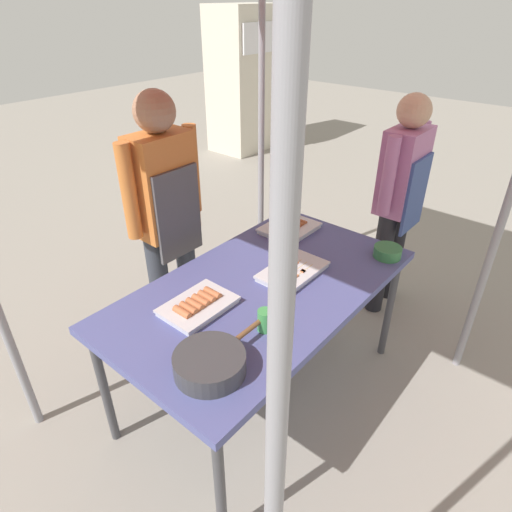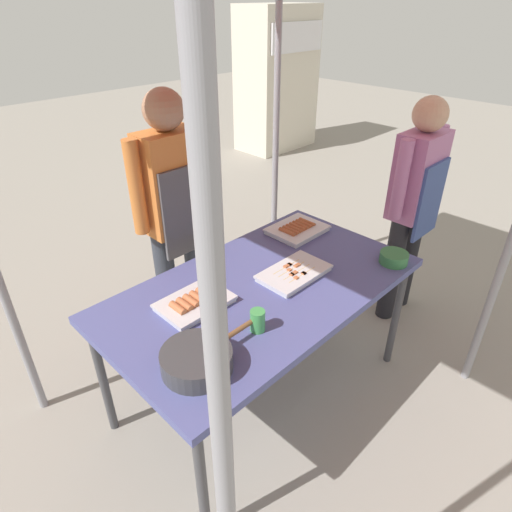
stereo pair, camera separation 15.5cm
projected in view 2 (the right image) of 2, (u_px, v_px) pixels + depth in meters
ground_plane at (262, 390)px, 2.57m from camera, size 18.00×18.00×0.00m
stall_table at (263, 294)px, 2.21m from camera, size 1.60×0.90×0.75m
tray_grilled_sausages at (195, 302)px, 2.03m from camera, size 0.33×0.23×0.05m
tray_meat_skewers at (294, 273)px, 2.25m from camera, size 0.37×0.23×0.04m
tray_pork_links at (297, 229)px, 2.66m from camera, size 0.33×0.27×0.05m
cooking_wok at (197, 359)px, 1.68m from camera, size 0.44×0.28×0.08m
condiment_bowl at (394, 258)px, 2.35m from camera, size 0.15×0.15×0.06m
drink_cup_near_edge at (258, 321)px, 1.87m from camera, size 0.07×0.07×0.10m
vendor_woman at (174, 207)px, 2.51m from camera, size 0.52×0.23×1.60m
customer_nearby at (414, 197)px, 2.79m from camera, size 0.52×0.22×1.51m
neighbor_stall_right at (277, 80)px, 6.17m from camera, size 1.09×0.69×1.89m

